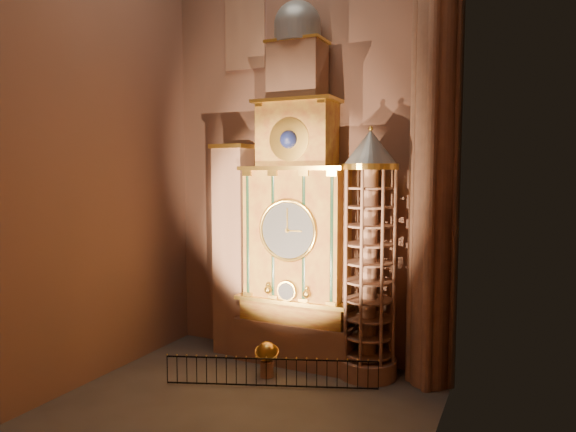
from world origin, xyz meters
The scene contains 11 objects.
floor centered at (0.00, 0.00, 0.00)m, with size 14.00×14.00×0.00m, color #383330.
wall_back centered at (0.00, 6.00, 11.00)m, with size 22.00×22.00×0.00m, color #865848.
wall_left centered at (-7.00, 0.00, 11.00)m, with size 22.00×22.00×0.00m, color #865848.
wall_right centered at (7.00, 0.00, 11.00)m, with size 22.00×22.00×0.00m, color #865848.
astronomical_clock centered at (0.00, 4.96, 6.68)m, with size 5.60×2.41×16.70m.
portrait_tower centered at (-3.40, 4.98, 5.15)m, with size 1.80×1.60×10.20m.
stair_turret centered at (3.50, 4.70, 5.27)m, with size 2.50×2.50×10.80m.
gothic_pier centered at (6.10, 5.00, 11.00)m, with size 2.04×2.04×22.00m.
stained_glass_window centered at (-3.20, 5.92, 16.50)m, with size 2.20×0.14×5.20m.
celestial_globe centered at (-0.45, 2.78, 0.92)m, with size 1.36×1.33×1.54m.
iron_railing centered at (0.26, 1.79, 0.65)m, with size 8.19×3.14×1.19m.
Camera 1 is at (9.53, -16.45, 8.88)m, focal length 32.00 mm.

